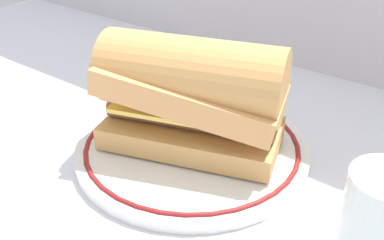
# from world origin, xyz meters

# --- Properties ---
(ground_plane) EXTENTS (1.50, 1.50, 0.00)m
(ground_plane) POSITION_xyz_m (0.00, 0.00, 0.00)
(ground_plane) COLOR silver
(plate) EXTENTS (0.28, 0.28, 0.01)m
(plate) POSITION_xyz_m (-0.02, 0.03, 0.01)
(plate) COLOR white
(plate) RESTS_ON ground_plane
(sausage_sandwich) EXTENTS (0.23, 0.16, 0.13)m
(sausage_sandwich) POSITION_xyz_m (-0.02, 0.03, 0.08)
(sausage_sandwich) COLOR tan
(sausage_sandwich) RESTS_ON plate
(drinking_glass) EXTENTS (0.06, 0.06, 0.10)m
(drinking_glass) POSITION_xyz_m (0.21, -0.03, 0.04)
(drinking_glass) COLOR silver
(drinking_glass) RESTS_ON ground_plane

